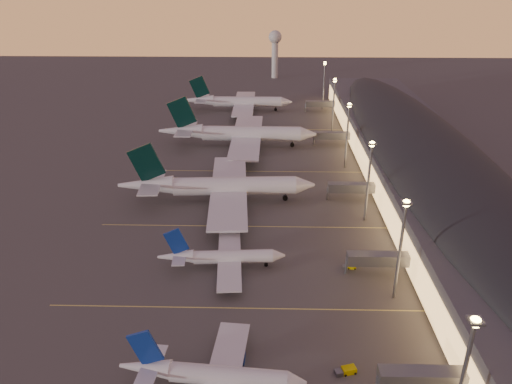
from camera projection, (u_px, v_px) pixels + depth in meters
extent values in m
plane|color=#474441|center=(243.00, 295.00, 119.93)|extent=(700.00, 700.00, 0.00)
cylinder|color=silver|center=(228.00, 376.00, 91.72)|extent=(21.95, 5.56, 3.70)
cone|color=silver|center=(297.00, 382.00, 90.44)|extent=(3.81, 3.99, 3.70)
cone|color=silver|center=(145.00, 367.00, 93.12)|extent=(10.09, 4.53, 3.70)
cube|color=silver|center=(223.00, 379.00, 92.09)|extent=(8.98, 31.56, 0.41)
cylinder|color=navy|center=(232.00, 358.00, 98.74)|extent=(5.13, 3.19, 2.77)
cube|color=navy|center=(145.00, 348.00, 91.10)|extent=(6.80, 1.14, 8.02)
cube|color=silver|center=(151.00, 366.00, 92.77)|extent=(4.46, 11.47, 0.26)
cylinder|color=black|center=(222.00, 376.00, 95.30)|extent=(0.32, 0.32, 1.46)
cylinder|color=black|center=(222.00, 377.00, 95.39)|extent=(1.09, 0.73, 1.04)
cylinder|color=silver|center=(233.00, 257.00, 129.99)|extent=(20.74, 4.92, 3.50)
cone|color=silver|center=(279.00, 256.00, 130.48)|extent=(3.55, 3.72, 3.50)
cone|color=silver|center=(176.00, 257.00, 129.20)|extent=(9.50, 4.13, 3.50)
cube|color=silver|center=(229.00, 259.00, 130.20)|extent=(8.00, 29.80, 0.38)
cylinder|color=navy|center=(232.00, 250.00, 136.62)|extent=(4.81, 2.94, 2.62)
cylinder|color=navy|center=(232.00, 277.00, 124.81)|extent=(4.81, 2.94, 2.62)
cube|color=navy|center=(176.00, 241.00, 127.35)|extent=(6.43, 0.97, 7.59)
cube|color=silver|center=(180.00, 255.00, 129.03)|extent=(4.04, 10.81, 0.24)
cylinder|color=black|center=(266.00, 264.00, 131.35)|extent=(0.30, 0.30, 1.38)
cylinder|color=black|center=(266.00, 264.00, 131.43)|extent=(1.02, 0.68, 0.98)
cylinder|color=black|center=(227.00, 260.00, 133.16)|extent=(0.30, 0.30, 1.38)
cylinder|color=black|center=(227.00, 260.00, 133.24)|extent=(1.02, 0.68, 0.98)
cylinder|color=black|center=(227.00, 270.00, 128.70)|extent=(0.30, 0.30, 1.38)
cylinder|color=black|center=(227.00, 271.00, 128.78)|extent=(1.02, 0.68, 0.98)
cylinder|color=silver|center=(235.00, 186.00, 166.12)|extent=(40.79, 8.44, 6.12)
cone|color=silver|center=(305.00, 185.00, 166.82)|extent=(6.87, 6.49, 6.12)
cone|color=silver|center=(146.00, 185.00, 164.93)|extent=(18.61, 7.16, 6.12)
cube|color=silver|center=(229.00, 189.00, 166.50)|extent=(15.13, 59.78, 0.67)
cylinder|color=slate|center=(233.00, 179.00, 179.26)|extent=(9.39, 5.11, 4.59)
cylinder|color=slate|center=(232.00, 212.00, 155.52)|extent=(9.39, 5.11, 4.59)
cube|color=black|center=(146.00, 163.00, 161.70)|extent=(12.11, 1.61, 13.59)
cube|color=silver|center=(152.00, 182.00, 164.61)|extent=(7.74, 21.65, 0.43)
cylinder|color=black|center=(285.00, 197.00, 168.39)|extent=(0.52, 0.52, 2.45)
cylinder|color=black|center=(285.00, 198.00, 168.54)|extent=(1.77, 1.17, 1.71)
cylinder|color=black|center=(225.00, 192.00, 171.69)|extent=(0.52, 0.52, 2.45)
cylinder|color=black|center=(225.00, 193.00, 171.84)|extent=(1.77, 1.17, 1.71)
cylinder|color=black|center=(225.00, 203.00, 163.88)|extent=(0.52, 0.52, 2.45)
cylinder|color=black|center=(225.00, 204.00, 164.03)|extent=(1.77, 1.17, 1.71)
cylinder|color=silver|center=(251.00, 134.00, 217.43)|extent=(42.72, 6.92, 6.45)
cone|color=silver|center=(308.00, 134.00, 216.63)|extent=(6.95, 6.53, 6.45)
cone|color=silver|center=(181.00, 131.00, 218.11)|extent=(19.33, 6.66, 6.45)
cube|color=silver|center=(247.00, 136.00, 217.96)|extent=(13.07, 62.48, 0.71)
cylinder|color=slate|center=(251.00, 131.00, 231.31)|extent=(9.68, 4.94, 4.84)
cylinder|color=slate|center=(248.00, 151.00, 206.32)|extent=(9.68, 4.94, 4.84)
cube|color=black|center=(182.00, 113.00, 214.65)|extent=(12.73, 1.11, 14.31)
cube|color=silver|center=(186.00, 129.00, 217.64)|extent=(7.13, 22.52, 0.45)
cylinder|color=black|center=(292.00, 144.00, 218.71)|extent=(0.52, 0.52, 2.58)
cylinder|color=black|center=(292.00, 145.00, 218.87)|extent=(1.82, 1.15, 1.81)
cylinder|color=black|center=(244.00, 140.00, 223.52)|extent=(0.52, 0.52, 2.58)
cylinder|color=black|center=(244.00, 141.00, 223.67)|extent=(1.82, 1.15, 1.81)
cylinder|color=black|center=(243.00, 147.00, 215.29)|extent=(0.52, 0.52, 2.58)
cylinder|color=black|center=(243.00, 148.00, 215.45)|extent=(1.82, 1.15, 1.81)
cylinder|color=silver|center=(247.00, 102.00, 272.20)|extent=(36.89, 5.65, 5.58)
cone|color=silver|center=(287.00, 102.00, 271.76)|extent=(5.96, 5.59, 5.58)
cone|color=silver|center=(199.00, 100.00, 272.46)|extent=(16.67, 5.61, 5.58)
cube|color=silver|center=(244.00, 103.00, 272.64)|extent=(10.82, 53.93, 0.61)
cylinder|color=slate|center=(247.00, 102.00, 284.19)|extent=(8.34, 4.20, 4.18)
cylinder|color=slate|center=(245.00, 113.00, 262.58)|extent=(8.34, 4.20, 4.18)
cube|color=black|center=(199.00, 87.00, 269.48)|extent=(11.00, 0.86, 12.38)
cube|color=silver|center=(202.00, 99.00, 272.08)|extent=(5.99, 19.42, 0.39)
cylinder|color=black|center=(276.00, 109.00, 273.49)|extent=(0.45, 0.45, 2.23)
cylinder|color=black|center=(276.00, 110.00, 273.62)|extent=(1.56, 0.98, 1.56)
cylinder|color=black|center=(242.00, 107.00, 277.42)|extent=(0.45, 0.45, 2.23)
cylinder|color=black|center=(242.00, 107.00, 277.56)|extent=(1.56, 0.98, 1.56)
cylinder|color=black|center=(242.00, 111.00, 270.31)|extent=(0.45, 0.45, 2.23)
cylinder|color=black|center=(242.00, 111.00, 270.45)|extent=(1.56, 0.98, 1.56)
cube|color=#454549|center=(422.00, 165.00, 182.13)|extent=(40.00, 255.00, 12.00)
ellipsoid|color=black|center=(424.00, 150.00, 179.66)|extent=(39.00, 253.00, 10.92)
cube|color=#FFBC68|center=(366.00, 167.00, 183.00)|extent=(0.40, 244.80, 8.00)
cube|color=slate|center=(423.00, 377.00, 89.98)|extent=(16.00, 3.20, 3.00)
cube|color=slate|center=(379.00, 259.00, 126.42)|extent=(16.00, 3.20, 3.00)
cylinder|color=slate|center=(346.00, 266.00, 127.55)|extent=(0.70, 0.70, 4.40)
cube|color=slate|center=(352.00, 188.00, 167.43)|extent=(16.00, 3.20, 3.00)
cylinder|color=slate|center=(328.00, 193.00, 168.55)|extent=(0.70, 0.70, 4.40)
cube|color=slate|center=(332.00, 135.00, 219.37)|extent=(16.00, 3.20, 3.00)
cylinder|color=slate|center=(314.00, 140.00, 220.49)|extent=(0.70, 0.70, 4.40)
cube|color=slate|center=(320.00, 104.00, 270.40)|extent=(16.00, 3.20, 3.00)
cylinder|color=slate|center=(306.00, 108.00, 271.52)|extent=(0.70, 0.70, 4.40)
cube|color=slate|center=(476.00, 321.00, 72.30)|extent=(2.20, 2.20, 0.50)
sphere|color=#FCCE57|center=(475.00, 322.00, 72.39)|extent=(1.80, 1.80, 1.80)
cylinder|color=slate|center=(400.00, 252.00, 113.98)|extent=(0.70, 0.70, 25.00)
cube|color=slate|center=(407.00, 202.00, 108.75)|extent=(2.20, 2.20, 0.50)
sphere|color=#FCCE57|center=(406.00, 203.00, 108.84)|extent=(1.80, 1.80, 1.80)
cylinder|color=slate|center=(368.00, 183.00, 150.43)|extent=(0.70, 0.70, 25.00)
cube|color=slate|center=(372.00, 143.00, 145.20)|extent=(2.20, 2.20, 0.50)
sphere|color=#FCCE57|center=(372.00, 144.00, 145.28)|extent=(1.80, 1.80, 1.80)
cylinder|color=slate|center=(347.00, 137.00, 191.43)|extent=(0.70, 0.70, 25.00)
cube|color=slate|center=(349.00, 105.00, 186.21)|extent=(2.20, 2.20, 0.50)
sphere|color=#FCCE57|center=(349.00, 105.00, 186.29)|extent=(1.80, 1.80, 1.80)
cylinder|color=slate|center=(333.00, 107.00, 232.44)|extent=(0.70, 0.70, 25.00)
cube|color=slate|center=(335.00, 80.00, 227.21)|extent=(2.20, 2.20, 0.50)
sphere|color=#FCCE57|center=(335.00, 80.00, 227.29)|extent=(1.80, 1.80, 1.80)
cylinder|color=slate|center=(324.00, 86.00, 273.44)|extent=(0.70, 0.70, 25.00)
cube|color=slate|center=(325.00, 63.00, 268.22)|extent=(2.20, 2.20, 0.50)
sphere|color=#FCCE57|center=(325.00, 63.00, 268.30)|extent=(1.80, 1.80, 1.80)
cylinder|color=silver|center=(275.00, 59.00, 351.27)|extent=(4.40, 4.40, 26.00)
sphere|color=silver|center=(275.00, 37.00, 345.10)|extent=(9.00, 9.00, 9.00)
cube|color=#D8C659|center=(242.00, 308.00, 115.37)|extent=(90.00, 0.36, 0.00)
cube|color=#D8C659|center=(249.00, 226.00, 151.81)|extent=(90.00, 0.36, 0.00)
cube|color=#D8C659|center=(253.00, 171.00, 192.82)|extent=(90.00, 0.36, 0.00)
cube|color=#D8C659|center=(256.00, 129.00, 242.94)|extent=(90.00, 0.36, 0.00)
cube|color=#C0AD00|center=(352.00, 266.00, 130.55)|extent=(2.22, 1.44, 1.00)
cube|color=slate|center=(345.00, 267.00, 130.70)|extent=(1.31, 1.22, 0.72)
cylinder|color=black|center=(354.00, 266.00, 131.25)|extent=(0.40, 0.18, 0.40)
cylinder|color=black|center=(355.00, 269.00, 130.01)|extent=(0.40, 0.18, 0.40)
cylinder|color=black|center=(348.00, 266.00, 131.34)|extent=(0.40, 0.18, 0.40)
cylinder|color=black|center=(349.00, 269.00, 130.10)|extent=(0.40, 0.18, 0.40)
cube|color=#C0AD00|center=(349.00, 370.00, 96.82)|extent=(3.09, 2.39, 1.25)
cube|color=slate|center=(339.00, 373.00, 96.42)|extent=(1.93, 1.86, 0.91)
cylinder|color=black|center=(352.00, 367.00, 97.96)|extent=(0.54, 0.33, 0.50)
cylinder|color=black|center=(355.00, 374.00, 96.46)|extent=(0.54, 0.33, 0.50)
cylinder|color=black|center=(342.00, 369.00, 97.49)|extent=(0.54, 0.33, 0.50)
cylinder|color=black|center=(346.00, 376.00, 95.99)|extent=(0.54, 0.33, 0.50)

